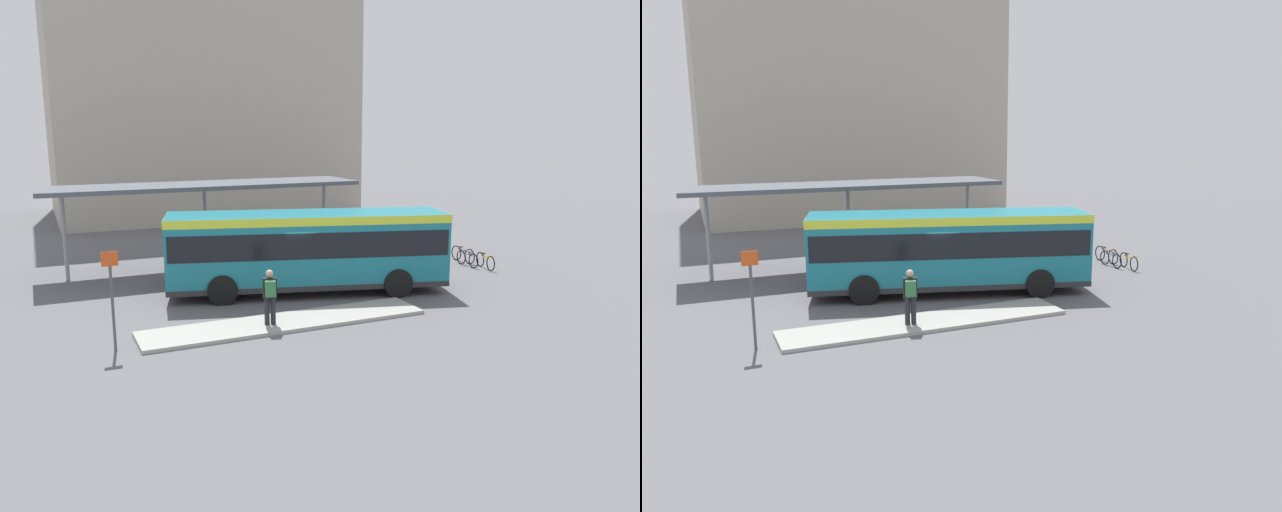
# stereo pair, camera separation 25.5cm
# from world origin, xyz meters

# --- Properties ---
(ground_plane) EXTENTS (120.00, 120.00, 0.00)m
(ground_plane) POSITION_xyz_m (0.00, 0.00, 0.00)
(ground_plane) COLOR #5B5B60
(curb_island) EXTENTS (9.14, 1.80, 0.12)m
(curb_island) POSITION_xyz_m (-2.16, -3.23, 0.06)
(curb_island) COLOR #9E9E99
(curb_island) RESTS_ON ground_plane
(city_bus) EXTENTS (10.46, 5.16, 3.00)m
(city_bus) POSITION_xyz_m (0.01, -0.00, 1.76)
(city_bus) COLOR #197284
(city_bus) RESTS_ON ground_plane
(pedestrian_waiting) EXTENTS (0.46, 0.51, 1.72)m
(pedestrian_waiting) POSITION_xyz_m (-2.75, -3.43, 1.11)
(pedestrian_waiting) COLOR #232328
(pedestrian_waiting) RESTS_ON curb_island
(bicycle_yellow) EXTENTS (0.48, 1.55, 0.68)m
(bicycle_yellow) POSITION_xyz_m (8.64, 0.38, 0.34)
(bicycle_yellow) COLOR black
(bicycle_yellow) RESTS_ON ground_plane
(bicycle_blue) EXTENTS (0.48, 1.53, 0.66)m
(bicycle_blue) POSITION_xyz_m (8.27, 1.16, 0.33)
(bicycle_blue) COLOR black
(bicycle_blue) RESTS_ON ground_plane
(bicycle_orange) EXTENTS (0.48, 1.62, 0.70)m
(bicycle_orange) POSITION_xyz_m (8.62, 1.94, 0.35)
(bicycle_orange) COLOR black
(bicycle_orange) RESTS_ON ground_plane
(station_shelter) EXTENTS (13.42, 3.12, 3.70)m
(station_shelter) POSITION_xyz_m (-2.35, 5.73, 3.55)
(station_shelter) COLOR #4C515B
(station_shelter) RESTS_ON ground_plane
(potted_planter_near_shelter) EXTENTS (1.03, 1.03, 1.41)m
(potted_planter_near_shelter) POSITION_xyz_m (-4.13, 3.27, 0.72)
(potted_planter_near_shelter) COLOR slate
(potted_planter_near_shelter) RESTS_ON ground_plane
(platform_sign) EXTENTS (0.44, 0.08, 2.80)m
(platform_sign) POSITION_xyz_m (-7.33, -3.44, 1.56)
(platform_sign) COLOR #4C4C51
(platform_sign) RESTS_ON ground_plane
(station_building) EXTENTS (19.63, 12.55, 17.45)m
(station_building) POSITION_xyz_m (2.04, 23.98, 8.73)
(station_building) COLOR #B2A899
(station_building) RESTS_ON ground_plane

